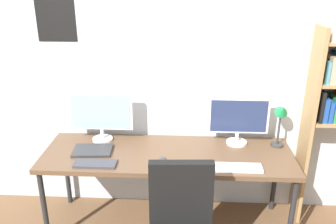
% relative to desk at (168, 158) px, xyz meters
% --- Properties ---
extents(wall_back, '(4.50, 0.11, 2.60)m').
position_rel_desk_xyz_m(wall_back, '(-0.00, 0.42, 0.61)').
color(wall_back, silver).
rests_on(wall_back, ground_plane).
extents(desk, '(2.10, 0.68, 0.74)m').
position_rel_desk_xyz_m(desk, '(0.00, 0.00, 0.00)').
color(desk, brown).
rests_on(desk, ground_plane).
extents(monitor_left, '(0.56, 0.18, 0.45)m').
position_rel_desk_xyz_m(monitor_left, '(-0.60, 0.21, 0.31)').
color(monitor_left, silver).
rests_on(monitor_left, desk).
extents(monitor_right, '(0.52, 0.18, 0.42)m').
position_rel_desk_xyz_m(monitor_right, '(0.60, 0.21, 0.29)').
color(monitor_right, silver).
rests_on(monitor_right, desk).
extents(desk_lamp, '(0.11, 0.16, 0.42)m').
position_rel_desk_xyz_m(desk_lamp, '(0.95, 0.16, 0.33)').
color(desk_lamp, '#333333').
rests_on(desk_lamp, desk).
extents(keyboard_left, '(0.33, 0.13, 0.02)m').
position_rel_desk_xyz_m(keyboard_left, '(-0.56, -0.23, 0.06)').
color(keyboard_left, '#38383D').
rests_on(keyboard_left, desk).
extents(keyboard_right, '(0.36, 0.13, 0.02)m').
position_rel_desk_xyz_m(keyboard_right, '(0.56, -0.23, 0.06)').
color(keyboard_right, silver).
rests_on(keyboard_right, desk).
extents(computer_mouse, '(0.06, 0.10, 0.03)m').
position_rel_desk_xyz_m(computer_mouse, '(-0.04, -0.15, 0.07)').
color(computer_mouse, '#38383D').
rests_on(computer_mouse, desk).
extents(laptop_closed, '(0.33, 0.24, 0.02)m').
position_rel_desk_xyz_m(laptop_closed, '(-0.63, -0.02, 0.06)').
color(laptop_closed, '#2D2D2D').
rests_on(laptop_closed, desk).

